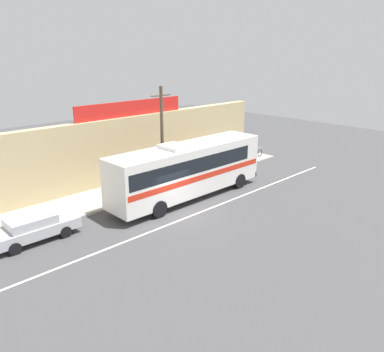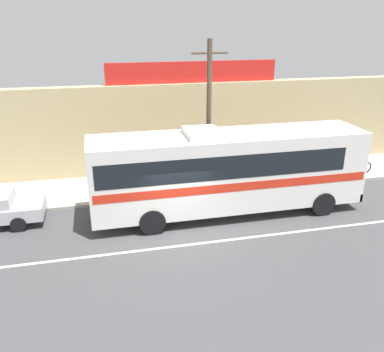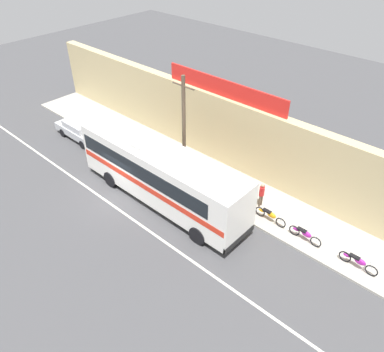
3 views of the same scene
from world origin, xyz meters
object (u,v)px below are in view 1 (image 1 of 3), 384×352
object	(u,v)px
pedestrian_near_shop	(201,159)
motorcycle_green	(236,159)
utility_pole	(162,137)
motorcycle_orange	(255,153)
intercity_bus	(187,168)
parked_car	(33,227)
motorcycle_blue	(218,164)

from	to	relation	value
pedestrian_near_shop	motorcycle_green	bearing A→B (deg)	-13.87
utility_pole	motorcycle_orange	size ratio (longest dim) A/B	3.61
intercity_bus	pedestrian_near_shop	distance (m)	6.00
intercity_bus	pedestrian_near_shop	bearing A→B (deg)	35.67
utility_pole	motorcycle_green	distance (m)	8.93
parked_car	pedestrian_near_shop	xyz separation A→B (m)	(14.68, 2.41, 0.33)
intercity_bus	motorcycle_green	distance (m)	8.67
motorcycle_blue	motorcycle_green	world-z (taller)	same
motorcycle_orange	pedestrian_near_shop	size ratio (longest dim) A/B	1.21
parked_car	motorcycle_orange	world-z (taller)	parked_car
parked_car	utility_pole	size ratio (longest dim) A/B	0.64
intercity_bus	utility_pole	size ratio (longest dim) A/B	1.64
parked_car	motorcycle_green	xyz separation A→B (m)	(18.00, 1.59, -0.17)
parked_car	motorcycle_green	distance (m)	18.07
parked_car	motorcycle_green	size ratio (longest dim) A/B	2.40
parked_car	utility_pole	xyz separation A→B (m)	(9.68, 1.21, 3.05)
motorcycle_blue	intercity_bus	bearing A→B (deg)	-155.85
intercity_bus	pedestrian_near_shop	world-z (taller)	intercity_bus
utility_pole	motorcycle_green	world-z (taller)	utility_pole
motorcycle_blue	motorcycle_orange	world-z (taller)	same
intercity_bus	motorcycle_orange	bearing A→B (deg)	13.82
parked_car	motorcycle_orange	xyz separation A→B (m)	(20.83, 1.65, -0.17)
motorcycle_blue	motorcycle_orange	distance (m)	5.00
intercity_bus	parked_car	size ratio (longest dim) A/B	2.57
intercity_bus	motorcycle_blue	xyz separation A→B (m)	(5.95, 2.67, -1.50)
motorcycle_blue	motorcycle_green	xyz separation A→B (m)	(2.17, -0.04, 0.00)
intercity_bus	parked_car	bearing A→B (deg)	173.95
motorcycle_green	pedestrian_near_shop	distance (m)	3.45
motorcycle_orange	parked_car	bearing A→B (deg)	-175.47
motorcycle_blue	utility_pole	bearing A→B (deg)	-176.12
parked_car	pedestrian_near_shop	size ratio (longest dim) A/B	2.81
utility_pole	pedestrian_near_shop	world-z (taller)	utility_pole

